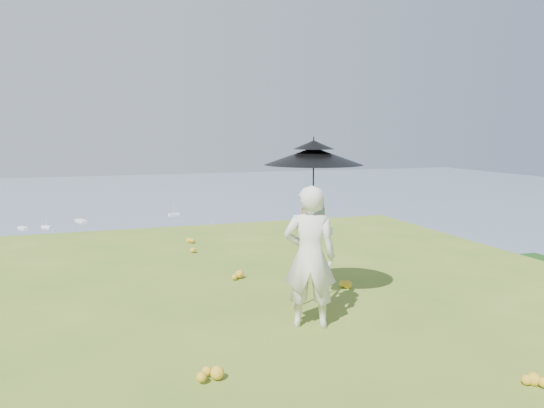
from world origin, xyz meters
name	(u,v)px	position (x,y,z in m)	size (l,w,h in m)	color
ground	(180,323)	(0.00, 0.00, 0.00)	(14.00, 14.00, 0.00)	#527421
shoreline_tier	(109,382)	(0.00, 75.00, -36.00)	(170.00, 28.00, 8.00)	#6B6755
bay_water	(97,214)	(0.00, 240.00, -34.00)	(700.00, 700.00, 0.00)	slate
slope_trees	(114,355)	(0.00, 35.00, -15.00)	(110.00, 50.00, 6.00)	#245218
harbor_town	(107,342)	(0.00, 75.00, -29.50)	(110.00, 22.00, 5.00)	silver
moored_boats	(56,254)	(-12.50, 161.00, -33.65)	(140.00, 140.00, 0.70)	white
wildflowers	(176,312)	(0.00, 0.25, 0.06)	(10.00, 10.50, 0.12)	gold
painter	(310,257)	(1.52, -0.64, 0.89)	(0.65, 0.42, 1.77)	silver
field_easel	(313,255)	(1.80, -0.09, 0.77)	(0.58, 0.58, 1.54)	#A78546
sun_umbrella	(313,178)	(1.80, -0.06, 1.81)	(1.31, 1.31, 1.09)	black
painter_cap	(310,189)	(1.52, -0.64, 1.72)	(0.18, 0.22, 0.10)	#C26A73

